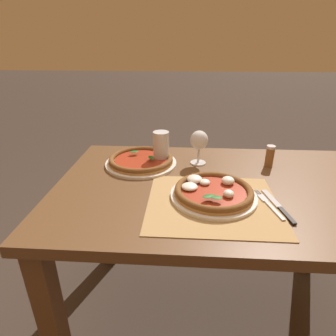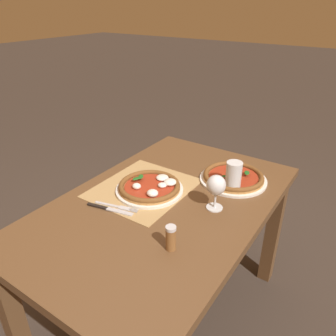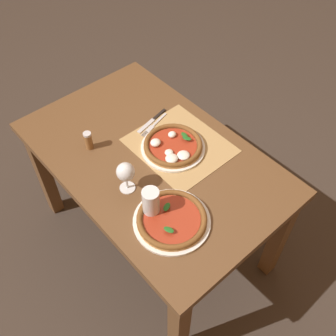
{
  "view_description": "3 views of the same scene",
  "coord_description": "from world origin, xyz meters",
  "px_view_note": "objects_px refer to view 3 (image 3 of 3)",
  "views": [
    {
      "loc": [
        -0.14,
        -0.98,
        1.26
      ],
      "look_at": [
        -0.21,
        0.03,
        0.79
      ],
      "focal_mm": 30.0,
      "sensor_mm": 36.0,
      "label": 1
    },
    {
      "loc": [
        0.98,
        0.68,
        1.53
      ],
      "look_at": [
        -0.14,
        -0.07,
        0.82
      ],
      "focal_mm": 35.0,
      "sensor_mm": 36.0,
      "label": 2
    },
    {
      "loc": [
        -0.99,
        0.76,
        2.12
      ],
      "look_at": [
        -0.15,
        0.03,
        0.8
      ],
      "focal_mm": 42.0,
      "sensor_mm": 36.0,
      "label": 3
    }
  ],
  "objects_px": {
    "pizza_far": "(172,219)",
    "pepper_shaker": "(88,141)",
    "pizza_near": "(173,146)",
    "knife": "(152,121)",
    "wine_glass": "(126,173)",
    "pint_glass": "(151,203)",
    "fork": "(154,125)"
  },
  "relations": [
    {
      "from": "pizza_far",
      "to": "fork",
      "type": "height_order",
      "value": "pizza_far"
    },
    {
      "from": "fork",
      "to": "pepper_shaker",
      "type": "relative_size",
      "value": 2.04
    },
    {
      "from": "pizza_near",
      "to": "fork",
      "type": "bearing_deg",
      "value": -11.8
    },
    {
      "from": "fork",
      "to": "knife",
      "type": "bearing_deg",
      "value": -19.37
    },
    {
      "from": "pint_glass",
      "to": "pepper_shaker",
      "type": "height_order",
      "value": "pint_glass"
    },
    {
      "from": "pint_glass",
      "to": "knife",
      "type": "relative_size",
      "value": 0.68
    },
    {
      "from": "pizza_near",
      "to": "pint_glass",
      "type": "bearing_deg",
      "value": 124.5
    },
    {
      "from": "pizza_far",
      "to": "pepper_shaker",
      "type": "relative_size",
      "value": 3.32
    },
    {
      "from": "wine_glass",
      "to": "pepper_shaker",
      "type": "xyz_separation_m",
      "value": [
        0.31,
        -0.01,
        -0.06
      ]
    },
    {
      "from": "pizza_near",
      "to": "pizza_far",
      "type": "xyz_separation_m",
      "value": [
        -0.3,
        0.27,
        -0.0
      ]
    },
    {
      "from": "pizza_near",
      "to": "knife",
      "type": "distance_m",
      "value": 0.22
    },
    {
      "from": "wine_glass",
      "to": "fork",
      "type": "height_order",
      "value": "wine_glass"
    },
    {
      "from": "wine_glass",
      "to": "knife",
      "type": "xyz_separation_m",
      "value": [
        0.26,
        -0.35,
        -0.1
      ]
    },
    {
      "from": "pizza_far",
      "to": "pepper_shaker",
      "type": "bearing_deg",
      "value": 1.75
    },
    {
      "from": "fork",
      "to": "knife",
      "type": "relative_size",
      "value": 0.93
    },
    {
      "from": "pizza_far",
      "to": "pepper_shaker",
      "type": "height_order",
      "value": "pepper_shaker"
    },
    {
      "from": "pint_glass",
      "to": "knife",
      "type": "xyz_separation_m",
      "value": [
        0.43,
        -0.36,
        -0.06
      ]
    },
    {
      "from": "wine_glass",
      "to": "pint_glass",
      "type": "distance_m",
      "value": 0.17
    },
    {
      "from": "knife",
      "to": "pepper_shaker",
      "type": "height_order",
      "value": "pepper_shaker"
    },
    {
      "from": "wine_glass",
      "to": "fork",
      "type": "bearing_deg",
      "value": -56.48
    },
    {
      "from": "pizza_far",
      "to": "wine_glass",
      "type": "relative_size",
      "value": 2.07
    },
    {
      "from": "pizza_near",
      "to": "wine_glass",
      "type": "height_order",
      "value": "wine_glass"
    },
    {
      "from": "wine_glass",
      "to": "fork",
      "type": "xyz_separation_m",
      "value": [
        0.23,
        -0.34,
        -0.1
      ]
    },
    {
      "from": "pizza_far",
      "to": "knife",
      "type": "xyz_separation_m",
      "value": [
        0.52,
        -0.32,
        -0.01
      ]
    },
    {
      "from": "wine_glass",
      "to": "pepper_shaker",
      "type": "distance_m",
      "value": 0.32
    },
    {
      "from": "pizza_near",
      "to": "knife",
      "type": "relative_size",
      "value": 1.44
    },
    {
      "from": "pizza_near",
      "to": "pepper_shaker",
      "type": "height_order",
      "value": "pepper_shaker"
    },
    {
      "from": "pizza_near",
      "to": "pepper_shaker",
      "type": "relative_size",
      "value": 3.18
    },
    {
      "from": "pizza_far",
      "to": "fork",
      "type": "bearing_deg",
      "value": -32.76
    },
    {
      "from": "pizza_far",
      "to": "pizza_near",
      "type": "bearing_deg",
      "value": -42.32
    },
    {
      "from": "pizza_near",
      "to": "knife",
      "type": "bearing_deg",
      "value": -12.89
    },
    {
      "from": "fork",
      "to": "pepper_shaker",
      "type": "xyz_separation_m",
      "value": [
        0.09,
        0.33,
        0.04
      ]
    }
  ]
}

